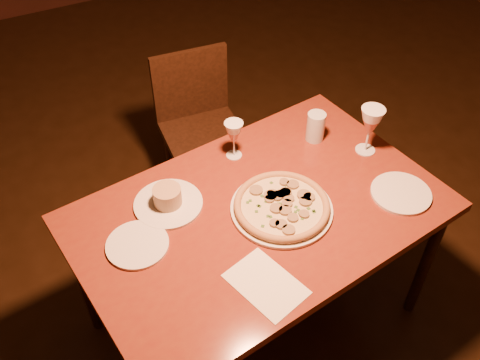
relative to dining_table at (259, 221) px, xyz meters
name	(u,v)px	position (x,y,z in m)	size (l,w,h in m)	color
floor	(310,317)	(0.21, -0.12, -0.63)	(7.00, 7.00, 0.00)	black
dining_table	(259,221)	(0.00, 0.00, 0.00)	(1.39, 0.98, 0.69)	maroon
chair_far	(200,123)	(0.14, 0.85, -0.19)	(0.42, 0.42, 0.79)	black
pizza_plate	(282,206)	(0.07, -0.04, 0.08)	(0.36, 0.36, 0.04)	white
ramekin_saucer	(168,200)	(-0.28, 0.17, 0.09)	(0.25, 0.25, 0.08)	white
wine_glass_far	(234,140)	(0.05, 0.30, 0.14)	(0.07, 0.07, 0.16)	#B85D4C
wine_glass_right	(369,130)	(0.53, 0.09, 0.16)	(0.09, 0.09, 0.20)	#B85D4C
water_tumbler	(316,127)	(0.39, 0.24, 0.12)	(0.07, 0.07, 0.12)	silver
side_plate_left	(137,245)	(-0.44, 0.05, 0.07)	(0.21, 0.21, 0.01)	white
side_plate_near	(401,193)	(0.49, -0.17, 0.07)	(0.22, 0.22, 0.01)	white
menu_card	(266,284)	(-0.14, -0.29, 0.06)	(0.17, 0.24, 0.00)	white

